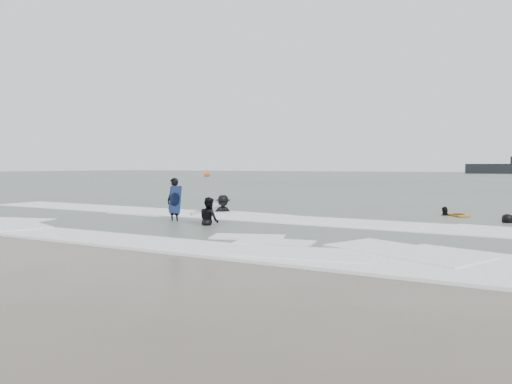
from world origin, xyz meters
The scene contains 10 objects.
ground centered at (0.00, 0.00, 0.00)m, with size 320.00×320.00×0.00m, color brown.
sea centered at (0.00, 80.00, 0.06)m, with size 320.00×320.00×0.00m, color #47544C.
surfer_centre centered at (-2.58, 3.62, 0.00)m, with size 0.59×0.39×1.62m, color black.
surfer_wading centered at (-0.82, 3.30, 0.00)m, with size 0.75×0.58×1.54m, color black.
surfer_breaker centered at (-2.73, 6.97, 0.00)m, with size 1.07×0.62×1.66m, color black.
surfer_right_near centered at (5.44, 10.65, 0.00)m, with size 0.91×0.38×1.56m, color black.
surfer_right_far centered at (7.75, 8.99, 0.00)m, with size 0.74×0.48×1.52m, color black.
surf_foam centered at (0.00, 3.70, 0.04)m, with size 30.03×9.06×0.09m.
bodyboards centered at (0.85, 5.85, 0.50)m, with size 8.99×8.01×1.25m.
buoy centered at (-45.15, 64.70, 0.42)m, with size 1.00×1.00×1.65m.
Camera 1 is at (8.85, -10.23, 2.02)m, focal length 35.00 mm.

